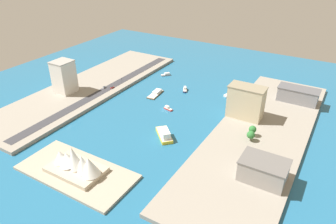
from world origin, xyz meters
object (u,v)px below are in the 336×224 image
object	(u,v)px
barge_flat_brown	(156,93)
carpark_squat_concrete	(263,170)
ferry_white_commuter	(234,91)
yacht_sleek_gray	(166,74)
tugboat_red	(168,108)
sedan_silver	(104,87)
hotel_broad_white	(64,77)
patrol_launch_navy	(185,90)
pickup_red	(112,87)
warehouse_low_gray	(298,95)
opera_landmark	(76,163)
office_block_beige	(246,102)
traffic_light_waterfront	(122,80)
ferry_yellow_fast	(165,134)

from	to	relation	value
barge_flat_brown	carpark_squat_concrete	distance (m)	153.91
ferry_white_commuter	barge_flat_brown	world-z (taller)	ferry_white_commuter
yacht_sleek_gray	tugboat_red	bearing A→B (deg)	122.17
carpark_squat_concrete	sedan_silver	bearing A→B (deg)	-17.36
yacht_sleek_gray	hotel_broad_white	world-z (taller)	hotel_broad_white
tugboat_red	patrol_launch_navy	bearing A→B (deg)	-82.54
tugboat_red	carpark_squat_concrete	xyz separation A→B (m)	(-104.66, 56.05, 9.25)
patrol_launch_navy	sedan_silver	distance (m)	85.20
pickup_red	hotel_broad_white	bearing A→B (deg)	41.20
ferry_white_commuter	warehouse_low_gray	world-z (taller)	warehouse_low_gray
hotel_broad_white	opera_landmark	xyz separation A→B (m)	(-101.18, 86.30, -10.72)
office_block_beige	pickup_red	size ratio (longest dim) A/B	7.13
tugboat_red	hotel_broad_white	distance (m)	111.24
patrol_launch_navy	traffic_light_waterfront	world-z (taller)	traffic_light_waterfront
warehouse_low_gray	pickup_red	world-z (taller)	warehouse_low_gray
yacht_sleek_gray	traffic_light_waterfront	distance (m)	57.53
ferry_yellow_fast	tugboat_red	bearing A→B (deg)	-62.77
hotel_broad_white	pickup_red	size ratio (longest dim) A/B	7.62
patrol_launch_navy	pickup_red	size ratio (longest dim) A/B	2.72
patrol_launch_navy	ferry_yellow_fast	bearing A→B (deg)	107.56
hotel_broad_white	carpark_squat_concrete	bearing A→B (deg)	171.62
office_block_beige	traffic_light_waterfront	xyz separation A→B (m)	(137.13, -1.76, -10.19)
ferry_yellow_fast	carpark_squat_concrete	distance (m)	84.42
ferry_white_commuter	sedan_silver	bearing A→B (deg)	27.72
barge_flat_brown	tugboat_red	size ratio (longest dim) A/B	2.37
yacht_sleek_gray	carpark_squat_concrete	distance (m)	196.70
ferry_white_commuter	sedan_silver	distance (m)	135.48
ferry_yellow_fast	yacht_sleek_gray	xyz separation A→B (m)	(66.62, -113.58, -1.67)
office_block_beige	carpark_squat_concrete	bearing A→B (deg)	116.62
ferry_white_commuter	patrol_launch_navy	bearing A→B (deg)	22.36
traffic_light_waterfront	opera_landmark	xyz separation A→B (m)	(-63.93, 131.00, 1.44)
ferry_yellow_fast	tugboat_red	size ratio (longest dim) A/B	2.24
hotel_broad_white	sedan_silver	distance (m)	41.35
office_block_beige	traffic_light_waterfront	size ratio (longest dim) A/B	4.75
patrol_launch_navy	tugboat_red	bearing A→B (deg)	97.46
patrol_launch_navy	pickup_red	xyz separation A→B (m)	(65.84, 39.28, 2.68)
carpark_squat_concrete	opera_landmark	size ratio (longest dim) A/B	0.75
ferry_yellow_fast	yacht_sleek_gray	distance (m)	131.69
traffic_light_waterfront	pickup_red	bearing A→B (deg)	81.26
warehouse_low_gray	sedan_silver	bearing A→B (deg)	21.55
ferry_yellow_fast	yacht_sleek_gray	world-z (taller)	ferry_yellow_fast
carpark_squat_concrete	sedan_silver	xyz separation A→B (m)	(183.63, -57.41, -6.43)
yacht_sleek_gray	sedan_silver	world-z (taller)	sedan_silver
tugboat_red	opera_landmark	bearing A→B (deg)	87.08
office_block_beige	pickup_red	distance (m)	140.47
carpark_squat_concrete	warehouse_low_gray	distance (m)	128.77
warehouse_low_gray	opera_landmark	xyz separation A→B (m)	(107.34, 183.89, -1.19)
warehouse_low_gray	pickup_red	size ratio (longest dim) A/B	8.69
sedan_silver	opera_landmark	world-z (taller)	opera_landmark
yacht_sleek_gray	office_block_beige	world-z (taller)	office_block_beige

